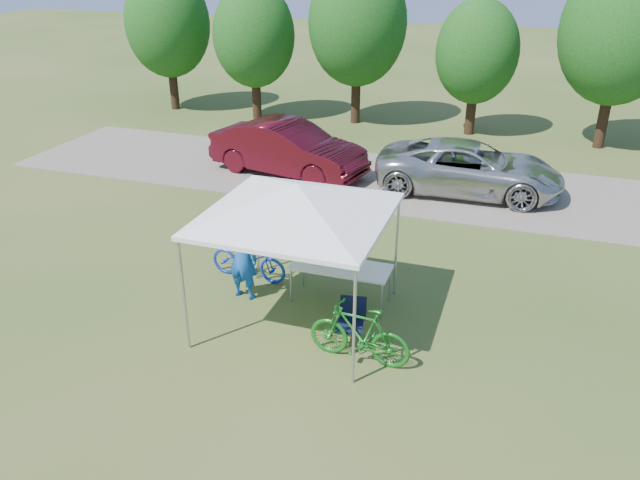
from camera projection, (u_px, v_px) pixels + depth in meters
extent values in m
plane|color=#2D5119|center=(299.00, 319.00, 11.85)|extent=(100.00, 100.00, 0.00)
cube|color=gray|center=(393.00, 182.00, 18.68)|extent=(24.00, 5.00, 0.02)
cylinder|color=#A5A5AA|center=(184.00, 296.00, 10.55)|extent=(0.05, 0.05, 2.10)
cylinder|color=#A5A5AA|center=(354.00, 328.00, 9.67)|extent=(0.05, 0.05, 2.10)
cylinder|color=#A5A5AA|center=(257.00, 227.00, 13.12)|extent=(0.05, 0.05, 2.10)
cylinder|color=#A5A5AA|center=(396.00, 248.00, 12.24)|extent=(0.05, 0.05, 2.10)
cube|color=white|center=(297.00, 215.00, 10.93)|extent=(3.15, 3.15, 0.08)
pyramid|color=white|center=(297.00, 184.00, 10.68)|extent=(4.53, 4.53, 0.55)
cylinder|color=#382314|center=(174.00, 87.00, 26.63)|extent=(0.36, 0.36, 1.89)
ellipsoid|color=#144711|center=(167.00, 24.00, 25.53)|extent=(3.46, 3.46, 4.32)
cylinder|color=#382314|center=(257.00, 96.00, 25.23)|extent=(0.36, 0.36, 1.75)
ellipsoid|color=#144711|center=(254.00, 35.00, 24.21)|extent=(3.20, 3.20, 4.00)
cylinder|color=#382314|center=(356.00, 97.00, 24.51)|extent=(0.36, 0.36, 2.03)
ellipsoid|color=#144711|center=(358.00, 23.00, 23.33)|extent=(3.71, 3.71, 4.64)
cylinder|color=#382314|center=(471.00, 112.00, 23.11)|extent=(0.36, 0.36, 1.61)
ellipsoid|color=#144711|center=(477.00, 52.00, 22.17)|extent=(2.94, 2.94, 3.68)
cylinder|color=#382314|center=(603.00, 118.00, 21.43)|extent=(0.36, 0.36, 2.10)
ellipsoid|color=#144711|center=(620.00, 31.00, 20.20)|extent=(3.84, 3.84, 4.80)
cube|color=white|center=(341.00, 267.00, 12.10)|extent=(1.93, 0.80, 0.04)
cylinder|color=#A5A5AA|center=(291.00, 286.00, 12.24)|extent=(0.04, 0.04, 0.75)
cylinder|color=#A5A5AA|center=(382.00, 301.00, 11.70)|extent=(0.04, 0.04, 0.75)
cylinder|color=#A5A5AA|center=(303.00, 270.00, 12.83)|extent=(0.04, 0.04, 0.75)
cylinder|color=#A5A5AA|center=(390.00, 284.00, 12.29)|extent=(0.04, 0.04, 0.75)
cube|color=black|center=(349.00, 326.00, 10.84)|extent=(0.53, 0.53, 0.04)
cube|color=black|center=(353.00, 308.00, 10.93)|extent=(0.46, 0.12, 0.46)
cylinder|color=#A5A5AA|center=(334.00, 341.00, 10.82)|extent=(0.02, 0.02, 0.41)
cylinder|color=#A5A5AA|center=(357.00, 346.00, 10.70)|extent=(0.02, 0.02, 0.41)
cylinder|color=#A5A5AA|center=(341.00, 329.00, 11.17)|extent=(0.02, 0.02, 0.41)
cylinder|color=#A5A5AA|center=(363.00, 333.00, 11.05)|extent=(0.02, 0.02, 0.41)
cube|color=white|center=(322.00, 256.00, 12.14)|extent=(0.43, 0.29, 0.29)
cube|color=white|center=(322.00, 249.00, 12.07)|extent=(0.45, 0.31, 0.04)
cylinder|color=gold|center=(356.00, 269.00, 11.94)|extent=(0.07, 0.07, 0.05)
imported|color=blue|center=(242.00, 257.00, 12.23)|extent=(0.69, 0.49, 1.76)
imported|color=#163AC2|center=(248.00, 259.00, 13.11)|extent=(1.75, 0.70, 0.90)
imported|color=#1B7C22|center=(359.00, 334.00, 10.44)|extent=(1.81, 0.61, 1.07)
imported|color=beige|center=(469.00, 168.00, 17.58)|extent=(5.24, 2.53, 1.44)
imported|color=#4E0D17|center=(288.00, 148.00, 18.96)|extent=(5.12, 2.64, 1.61)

